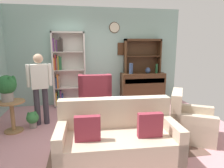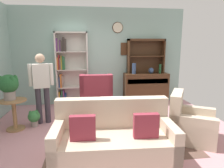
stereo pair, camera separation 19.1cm
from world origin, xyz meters
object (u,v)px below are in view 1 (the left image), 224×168
Objects in this scene: couch_floral at (117,140)px; vase_round at (148,70)px; plant_stand at (12,113)px; person_reading at (40,84)px; bookshelf at (66,70)px; wingback_chair at (95,100)px; sideboard_hutch at (142,51)px; bottle_wine at (157,68)px; book_stack at (117,111)px; potted_plant_large at (7,86)px; sideboard at (142,86)px; coffee_table at (117,115)px; armchair_floral at (190,123)px; vase_tall at (131,68)px; potted_plant_small at (33,118)px.

vase_round is at bearing 61.61° from couch_floral.
person_reading is (0.52, 0.30, 0.51)m from plant_stand.
bookshelf reaches higher than wingback_chair.
sideboard_hutch reaches higher than plant_stand.
book_stack is at bearing -131.04° from bottle_wine.
couch_floral is at bearing -34.59° from potted_plant_large.
coffee_table is at bearing -121.94° from sideboard.
plant_stand is at bearing -157.90° from wingback_chair.
sideboard_hutch reaches higher than armchair_floral.
armchair_floral is at bearing -77.13° from vase_tall.
potted_plant_small is (-2.51, -1.30, -0.87)m from vase_tall.
person_reading is at bearing -161.52° from wingback_chair.
plant_stand reaches higher than book_stack.
potted_plant_large is at bearing -154.14° from sideboard_hutch.
vase_round is at bearing 1.49° from vase_tall.
sideboard_hutch is 1.05× the size of armchair_floral.
bottle_wine is 2.42m from armchair_floral.
armchair_floral reaches higher than potted_plant_small.
wingback_chair is at bearing 136.65° from armchair_floral.
sideboard is 7.65× the size of vase_round.
sideboard_hutch is at bearing 25.66° from person_reading.
person_reading reaches higher than coffee_table.
potted_plant_small is (-1.38, -0.58, -0.18)m from wingback_chair.
bookshelf is 2.32m from book_stack.
plant_stand is 0.79m from person_reading.
vase_round is 0.11× the size of person_reading.
coffee_table is at bearing -113.58° from vase_tall.
sideboard is 0.71× the size of couch_floral.
sideboard_hutch is at bearing 126.48° from vase_round.
sideboard reaches higher than potted_plant_small.
bookshelf is 1.62× the size of sideboard.
potted_plant_large is at bearing -124.21° from bookshelf.
potted_plant_small is 0.22× the size of person_reading.
wingback_chair is at bearing -147.60° from vase_tall.
sideboard is 0.69m from vase_tall.
sideboard is 6.32× the size of book_stack.
potted_plant_small is at bearing -152.65° from vase_tall.
sideboard is at bearing 11.63° from vase_tall.
sideboard is 4.68× the size of bottle_wine.
person_reading reaches higher than bottle_wine.
vase_round is 0.21× the size of coffee_table.
bookshelf reaches higher than sideboard.
book_stack is at bearing 159.72° from armchair_floral.
couch_floral is 2.12m from potted_plant_small.
vase_round is 3.40m from potted_plant_small.
wingback_chair is (-1.14, -0.72, -0.69)m from vase_tall.
potted_plant_large is (-1.08, -1.58, -0.11)m from bookshelf.
sideboard is at bearing 58.10° from book_stack.
wingback_chair is 1.15m from coffee_table.
potted_plant_small is at bearing 136.54° from couch_floral.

